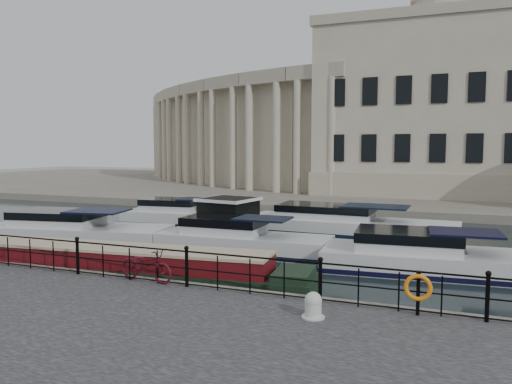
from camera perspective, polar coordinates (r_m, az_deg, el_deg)
ground_plane at (r=17.09m, az=-4.10°, el=-10.59°), size 160.00×160.00×0.00m
far_bank at (r=54.46m, az=13.97°, el=0.43°), size 120.00×42.00×0.55m
railing at (r=14.85m, az=-7.93°, el=-8.25°), size 24.14×0.14×1.22m
civic_building at (r=50.24m, az=12.34°, el=7.80°), size 53.55×31.84×16.85m
bicycle at (r=15.68m, az=-12.43°, el=-8.14°), size 2.02×0.92×1.02m
mooring_bollard at (r=12.33m, az=6.55°, el=-12.78°), size 0.56×0.56×0.63m
life_ring_post at (r=12.87m, az=18.04°, el=-10.42°), size 0.67×0.19×1.09m
narrowboat at (r=18.38m, az=-16.17°, el=-8.48°), size 14.46×3.31×1.53m
harbour_hut at (r=24.87m, az=-3.13°, el=-3.35°), size 3.81×3.33×2.21m
cabin_cruisers at (r=24.41m, az=-0.22°, el=-4.90°), size 25.43×11.01×1.99m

